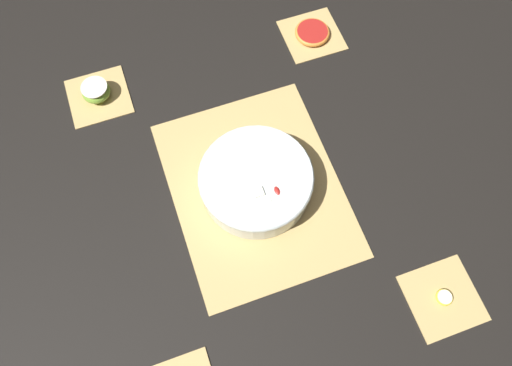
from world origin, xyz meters
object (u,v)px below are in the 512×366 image
Objects in this scene: apple_half at (96,91)px; banana_coin_single at (444,297)px; fruit_salad_bowl at (256,181)px; grapefruit_slice at (312,32)px.

apple_half is 1.94× the size of banana_coin_single.
banana_coin_single is at bearing 38.10° from fruit_salad_bowl.
fruit_salad_bowl is 7.11× the size of banana_coin_single.
apple_half reaches higher than grapefruit_slice.
fruit_salad_bowl is at bearing -141.90° from banana_coin_single.
fruit_salad_bowl is 3.66× the size of apple_half.
grapefruit_slice is (-0.00, 0.55, -0.01)m from apple_half.
banana_coin_single is 0.71m from grapefruit_slice.
fruit_salad_bowl is at bearing -38.01° from grapefruit_slice.
apple_half is 0.55m from grapefruit_slice.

